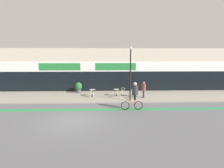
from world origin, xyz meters
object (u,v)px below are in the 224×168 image
object	(u,v)px
bistro_table_0	(92,91)
cyclist_0	(134,94)
bistro_table_1	(116,91)
planter_pot	(79,87)
cafe_chair_1_side	(122,91)
bistro_table_2	(134,92)
pedestrian_near_end	(144,88)
cafe_chair_0_near	(92,93)
cafe_chair_1_near	(117,92)
cafe_chair_2_near	(135,93)
lamp_post	(130,70)

from	to	relation	value
bistro_table_0	cyclist_0	size ratio (longest dim) A/B	0.33
bistro_table_1	planter_pot	world-z (taller)	planter_pot
cafe_chair_1_side	cyclist_0	size ratio (longest dim) A/B	0.40
bistro_table_2	pedestrian_near_end	distance (m)	1.13
cafe_chair_1_side	cyclist_0	world-z (taller)	cyclist_0
bistro_table_0	cafe_chair_0_near	size ratio (longest dim) A/B	0.83
cafe_chair_1_near	bistro_table_2	bearing A→B (deg)	-95.41
cafe_chair_0_near	cafe_chair_1_side	distance (m)	3.28
bistro_table_0	cafe_chair_2_near	size ratio (longest dim) A/B	0.83
cafe_chair_1_side	planter_pot	size ratio (longest dim) A/B	0.74
cafe_chair_1_side	cafe_chair_2_near	world-z (taller)	same
bistro_table_2	pedestrian_near_end	xyz separation A→B (m)	(0.97, -0.37, 0.45)
bistro_table_0	pedestrian_near_end	xyz separation A→B (m)	(5.32, -0.71, 0.44)
bistro_table_1	cafe_chair_2_near	xyz separation A→B (m)	(1.81, -1.18, 0.01)
bistro_table_0	cafe_chair_0_near	distance (m)	0.63
cyclist_0	bistro_table_1	bearing A→B (deg)	-78.09
bistro_table_0	planter_pot	bearing A→B (deg)	129.35
bistro_table_1	cafe_chair_2_near	distance (m)	2.16
lamp_post	bistro_table_0	bearing A→B (deg)	153.05
bistro_table_0	pedestrian_near_end	distance (m)	5.38
cafe_chair_2_near	bistro_table_2	bearing A→B (deg)	-2.81
lamp_post	bistro_table_1	bearing A→B (deg)	119.70
bistro_table_0	cafe_chair_2_near	xyz separation A→B (m)	(4.35, -0.97, -0.01)
bistro_table_1	cafe_chair_1_near	xyz separation A→B (m)	(0.01, -0.62, 0.01)
cafe_chair_1_side	cafe_chair_2_near	bearing A→B (deg)	134.60
cyclist_0	pedestrian_near_end	world-z (taller)	cyclist_0
lamp_post	pedestrian_near_end	size ratio (longest dim) A/B	3.09
cafe_chair_1_near	cyclist_0	size ratio (longest dim) A/B	0.40
bistro_table_0	cafe_chair_1_near	bearing A→B (deg)	-9.26
bistro_table_2	cafe_chair_1_side	distance (m)	1.30
bistro_table_2	planter_pot	bearing A→B (deg)	157.67
cafe_chair_0_near	pedestrian_near_end	bearing A→B (deg)	-89.91
bistro_table_2	cafe_chair_2_near	distance (m)	0.63
bistro_table_2	cyclist_0	world-z (taller)	cyclist_0
bistro_table_2	lamp_post	distance (m)	2.94
cafe_chair_0_near	planter_pot	world-z (taller)	planter_pot
cafe_chair_2_near	lamp_post	bearing A→B (deg)	144.20
cafe_chair_0_near	cafe_chair_1_near	distance (m)	2.56
bistro_table_1	pedestrian_near_end	xyz separation A→B (m)	(2.77, -0.92, 0.46)
bistro_table_1	lamp_post	distance (m)	3.44
bistro_table_2	cafe_chair_2_near	bearing A→B (deg)	-89.61
pedestrian_near_end	cafe_chair_0_near	bearing A→B (deg)	-1.35
planter_pot	lamp_post	distance (m)	7.25
cafe_chair_2_near	cafe_chair_1_side	bearing A→B (deg)	41.93
planter_pot	cyclist_0	world-z (taller)	cyclist_0
cafe_chair_2_near	lamp_post	distance (m)	2.67
cafe_chair_2_near	cafe_chair_0_near	bearing A→B (deg)	82.31
bistro_table_2	cyclist_0	distance (m)	4.31
cafe_chair_1_near	cafe_chair_1_side	world-z (taller)	same
cyclist_0	cafe_chair_0_near	bearing A→B (deg)	-48.52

